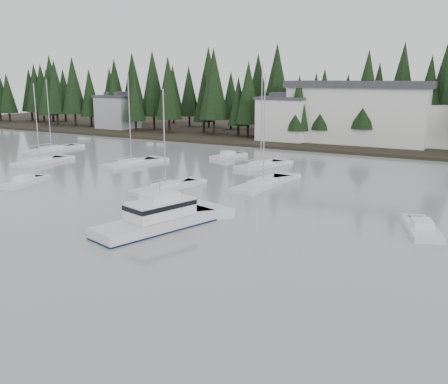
# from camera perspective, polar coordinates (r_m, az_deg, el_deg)

# --- Properties ---
(far_shore_land) EXTENTS (240.00, 54.00, 1.00)m
(far_shore_land) POSITION_cam_1_polar(r_m,az_deg,el_deg) (107.58, 19.53, 5.84)
(far_shore_land) COLOR black
(far_shore_land) RESTS_ON ground
(conifer_treeline) EXTENTS (200.00, 22.00, 20.00)m
(conifer_treeline) POSITION_cam_1_polar(r_m,az_deg,el_deg) (96.82, 18.42, 5.20)
(conifer_treeline) COLOR black
(conifer_treeline) RESTS_ON ground
(house_west) EXTENTS (9.54, 7.42, 8.75)m
(house_west) POSITION_cam_1_polar(r_m,az_deg,el_deg) (94.65, 6.95, 8.44)
(house_west) COLOR silver
(house_west) RESTS_ON ground
(house_far_west) EXTENTS (8.48, 7.42, 8.25)m
(house_far_west) POSITION_cam_1_polar(r_m,az_deg,el_deg) (118.53, -12.07, 9.04)
(house_far_west) COLOR #999EA0
(house_far_west) RESTS_ON ground
(harbor_inn) EXTENTS (29.50, 11.50, 10.90)m
(harbor_inn) POSITION_cam_1_polar(r_m,az_deg,el_deg) (93.27, 16.45, 8.63)
(harbor_inn) COLOR silver
(harbor_inn) RESTS_ON ground
(cabin_cruiser_center) EXTENTS (6.19, 11.17, 4.59)m
(cabin_cruiser_center) POSITION_cam_1_polar(r_m,az_deg,el_deg) (41.08, -7.64, -3.26)
(cabin_cruiser_center) COLOR silver
(cabin_cruiser_center) RESTS_ON ground
(sailboat_1) EXTENTS (3.54, 10.47, 13.00)m
(sailboat_1) POSITION_cam_1_polar(r_m,az_deg,el_deg) (56.90, 4.50, 0.76)
(sailboat_1) COLOR silver
(sailboat_1) RESTS_ON ground
(sailboat_3) EXTENTS (4.88, 8.73, 14.65)m
(sailboat_3) POSITION_cam_1_polar(r_m,az_deg,el_deg) (68.76, 4.22, 2.93)
(sailboat_3) COLOR silver
(sailboat_3) RESTS_ON ground
(sailboat_4) EXTENTS (3.16, 9.94, 12.27)m
(sailboat_4) POSITION_cam_1_polar(r_m,az_deg,el_deg) (88.73, -19.10, 4.52)
(sailboat_4) COLOR silver
(sailboat_4) RESTS_ON ground
(sailboat_6) EXTENTS (4.01, 9.21, 11.42)m
(sailboat_6) POSITION_cam_1_polar(r_m,az_deg,el_deg) (55.21, -6.68, 0.33)
(sailboat_6) COLOR silver
(sailboat_6) RESTS_ON ground
(sailboat_7) EXTENTS (3.01, 8.19, 11.78)m
(sailboat_7) POSITION_cam_1_polar(r_m,az_deg,el_deg) (76.28, -20.28, 3.14)
(sailboat_7) COLOR silver
(sailboat_7) RESTS_ON ground
(sailboat_10) EXTENTS (4.46, 9.16, 13.05)m
(sailboat_10) POSITION_cam_1_polar(r_m,az_deg,el_deg) (71.48, -10.52, 3.12)
(sailboat_10) COLOR silver
(sailboat_10) RESTS_ON ground
(runabout_0) EXTENTS (3.68, 6.64, 1.42)m
(runabout_0) POSITION_cam_1_polar(r_m,az_deg,el_deg) (61.99, -21.85, 0.94)
(runabout_0) COLOR silver
(runabout_0) RESTS_ON ground
(runabout_1) EXTENTS (4.04, 6.50, 1.42)m
(runabout_1) POSITION_cam_1_polar(r_m,az_deg,el_deg) (43.02, 21.65, -4.12)
(runabout_1) COLOR silver
(runabout_1) RESTS_ON ground
(runabout_3) EXTENTS (3.58, 6.16, 1.42)m
(runabout_3) POSITION_cam_1_polar(r_m,az_deg,el_deg) (76.50, 0.44, 4.03)
(runabout_3) COLOR silver
(runabout_3) RESTS_ON ground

